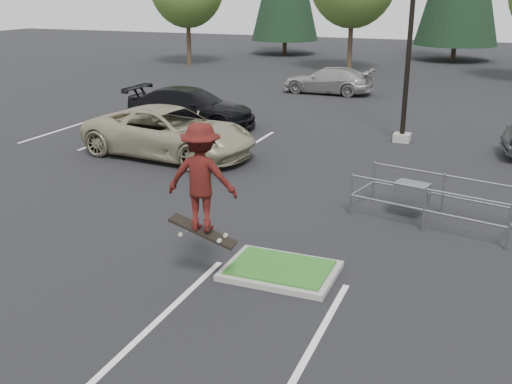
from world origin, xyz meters
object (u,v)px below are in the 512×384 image
at_px(car_l_tan, 170,132).
at_px(car_far_silver, 328,80).
at_px(cart_corral, 417,193).
at_px(skateboarder, 201,178).
at_px(car_l_black, 191,107).
at_px(light_pole, 412,15).

bearing_deg(car_l_tan, car_far_silver, -0.11).
relative_size(car_l_tan, car_far_silver, 1.23).
bearing_deg(car_l_tan, cart_corral, -102.89).
bearing_deg(skateboarder, car_l_black, -70.71).
xyz_separation_m(light_pole, car_l_tan, (-7.00, -5.00, -3.73)).
distance_m(light_pole, car_l_tan, 9.38).
height_order(light_pole, cart_corral, light_pole).
bearing_deg(skateboarder, car_far_silver, -89.95).
bearing_deg(car_l_tan, light_pole, -48.67).
relative_size(light_pole, car_l_tan, 1.69).
bearing_deg(car_far_silver, cart_corral, 24.09).
bearing_deg(skateboarder, light_pole, -106.99).
height_order(cart_corral, car_far_silver, car_far_silver).
relative_size(skateboarder, car_l_tan, 0.39).
height_order(car_l_tan, car_l_black, car_l_tan).
xyz_separation_m(car_l_tan, car_l_black, (-1.50, 4.36, -0.04)).
xyz_separation_m(skateboarder, car_far_silver, (-3.80, 22.50, -1.46)).
xyz_separation_m(car_l_black, car_far_silver, (3.00, 10.14, -0.09)).
xyz_separation_m(light_pole, skateboarder, (-1.70, -13.00, -2.40)).
relative_size(car_l_black, car_far_silver, 1.13).
height_order(cart_corral, car_l_black, car_l_black).
distance_m(skateboarder, car_far_silver, 22.86).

